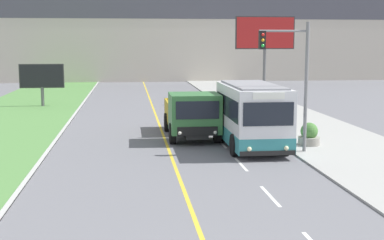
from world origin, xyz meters
TOP-DOWN VIEW (x-y plane):
  - city_bus at (3.96, 15.71)m, footprint 2.61×6.06m
  - dump_truck at (1.43, 18.34)m, footprint 2.56×6.47m
  - traffic_light_mast at (5.45, 14.36)m, footprint 2.28×0.32m
  - billboard_large at (9.07, 33.40)m, footprint 4.80×0.24m
  - billboard_small at (-8.55, 33.92)m, footprint 3.41×0.24m
  - planter_round_near at (6.80, 15.77)m, footprint 1.04×1.04m
  - planter_round_second at (6.66, 19.67)m, footprint 1.02×1.02m
  - planter_round_third at (6.87, 23.56)m, footprint 0.91×0.91m
  - planter_round_far at (6.77, 27.46)m, footprint 0.93×0.93m

SIDE VIEW (x-z plane):
  - planter_round_third at x=6.87m, z-range 0.02..1.03m
  - planter_round_far at x=6.77m, z-range 0.01..1.05m
  - planter_round_near at x=6.80m, z-range 0.01..1.10m
  - planter_round_second at x=6.66m, z-range 0.01..1.14m
  - dump_truck at x=1.43m, z-range 0.02..2.48m
  - city_bus at x=3.96m, z-range 0.02..3.08m
  - billboard_small at x=-8.55m, z-range 0.63..3.95m
  - traffic_light_mast at x=5.45m, z-range 0.81..6.71m
  - billboard_large at x=9.07m, z-range 1.92..8.95m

